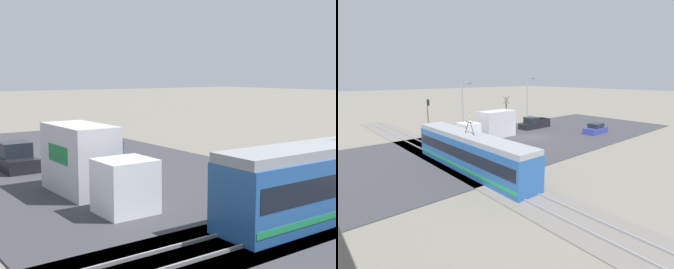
{
  "view_description": "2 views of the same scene",
  "coord_description": "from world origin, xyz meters",
  "views": [
    {
      "loc": [
        14.22,
        26.83,
        6.52
      ],
      "look_at": [
        -0.4,
        6.62,
        3.31
      ],
      "focal_mm": 50.0,
      "sensor_mm": 36.0,
      "label": 1
    },
    {
      "loc": [
        -25.72,
        26.83,
        8.54
      ],
      "look_at": [
        -1.75,
        6.27,
        1.6
      ],
      "focal_mm": 28.0,
      "sensor_mm": 36.0,
      "label": 2
    }
  ],
  "objects": [
    {
      "name": "pickup_truck",
      "position": [
        4.35,
        -5.24,
        0.8
      ],
      "size": [
        2.06,
        5.79,
        1.91
      ],
      "color": "black",
      "rests_on": "ground"
    },
    {
      "name": "rail_bed",
      "position": [
        0.0,
        14.14,
        0.05
      ],
      "size": [
        55.36,
        4.4,
        0.22
      ],
      "color": "slate",
      "rests_on": "ground"
    },
    {
      "name": "road_surface",
      "position": [
        0.0,
        0.0,
        0.04
      ],
      "size": [
        19.55,
        50.49,
        0.08
      ],
      "color": "#38383D",
      "rests_on": "ground"
    },
    {
      "name": "box_truck",
      "position": [
        3.36,
        4.75,
        1.81
      ],
      "size": [
        2.55,
        8.5,
        3.74
      ],
      "color": "silver",
      "rests_on": "ground"
    },
    {
      "name": "street_tree",
      "position": [
        11.7,
        -5.3,
        2.36
      ],
      "size": [
        1.22,
        1.01,
        5.19
      ],
      "color": "brown",
      "rests_on": "ground"
    },
    {
      "name": "traffic_light_pole",
      "position": [
        11.82,
        10.16,
        3.42
      ],
      "size": [
        0.28,
        0.47,
        5.28
      ],
      "color": "#47474C",
      "rests_on": "ground"
    },
    {
      "name": "sedan_car_0",
      "position": [
        -4.79,
        -9.24,
        0.73
      ],
      "size": [
        1.83,
        4.22,
        1.57
      ],
      "rotation": [
        0.0,
        0.0,
        3.14
      ],
      "color": "navy",
      "rests_on": "ground"
    },
    {
      "name": "ground_plane",
      "position": [
        0.0,
        0.0,
        0.0
      ],
      "size": [
        320.0,
        320.0,
        0.0
      ],
      "primitive_type": "plane",
      "color": "slate"
    },
    {
      "name": "light_rail_tram",
      "position": [
        -5.82,
        14.14,
        1.71
      ],
      "size": [
        15.86,
        2.69,
        4.5
      ],
      "color": "#235193",
      "rests_on": "ground"
    },
    {
      "name": "no_parking_sign",
      "position": [
        11.49,
        3.06,
        1.44
      ],
      "size": [
        0.32,
        0.08,
        2.38
      ],
      "color": "gray",
      "rests_on": "ground"
    },
    {
      "name": "street_lamp_mid_block",
      "position": [
        13.5,
        2.9,
        4.44
      ],
      "size": [
        0.36,
        1.95,
        7.65
      ],
      "color": "gray",
      "rests_on": "ground"
    },
    {
      "name": "street_lamp_near_crossing",
      "position": [
        10.69,
        -10.08,
        4.86
      ],
      "size": [
        0.36,
        1.95,
        8.47
      ],
      "color": "gray",
      "rests_on": "ground"
    }
  ]
}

